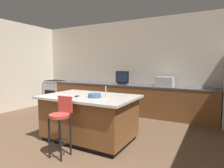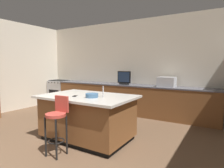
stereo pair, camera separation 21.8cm
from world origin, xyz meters
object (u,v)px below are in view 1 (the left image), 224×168
object	(u,v)px
kitchen_island	(89,117)
bar_stool_center	(61,121)
tv_monitor	(122,78)
fruit_bowl	(95,96)
microwave	(165,82)
cell_phone	(77,96)
range_oven	(56,92)

from	to	relation	value
kitchen_island	bar_stool_center	size ratio (longest dim) A/B	1.89
tv_monitor	fruit_bowl	distance (m)	2.55
bar_stool_center	microwave	bearing A→B (deg)	71.13
fruit_bowl	tv_monitor	bearing A→B (deg)	103.52
microwave	fruit_bowl	distance (m)	2.63
tv_monitor	cell_phone	xyz separation A→B (m)	(0.21, -2.53, -0.20)
cell_phone	range_oven	bearing A→B (deg)	116.15
range_oven	microwave	distance (m)	4.34
tv_monitor	cell_phone	bearing A→B (deg)	-85.27
microwave	bar_stool_center	size ratio (longest dim) A/B	0.47
microwave	cell_phone	world-z (taller)	microwave
microwave	cell_phone	bearing A→B (deg)	-113.62
cell_phone	bar_stool_center	bearing A→B (deg)	-100.47
range_oven	microwave	xyz separation A→B (m)	(4.30, 0.00, 0.60)
kitchen_island	tv_monitor	size ratio (longest dim) A/B	4.28
range_oven	bar_stool_center	bearing A→B (deg)	-43.90
range_oven	tv_monitor	xyz separation A→B (m)	(2.96, -0.05, 0.65)
kitchen_island	fruit_bowl	size ratio (longest dim) A/B	7.79
fruit_bowl	microwave	bearing A→B (deg)	73.57
range_oven	bar_stool_center	xyz separation A→B (m)	(3.32, -3.20, 0.14)
range_oven	fruit_bowl	size ratio (longest dim) A/B	3.87
range_oven	cell_phone	size ratio (longest dim) A/B	6.31
microwave	tv_monitor	bearing A→B (deg)	-177.78
fruit_bowl	cell_phone	bearing A→B (deg)	-171.43
kitchen_island	microwave	world-z (taller)	microwave
bar_stool_center	kitchen_island	bearing A→B (deg)	87.94
kitchen_island	tv_monitor	xyz separation A→B (m)	(-0.37, 2.33, 0.65)
bar_stool_center	range_oven	bearing A→B (deg)	134.12
kitchen_island	cell_phone	distance (m)	0.52
kitchen_island	fruit_bowl	world-z (taller)	fruit_bowl
cell_phone	microwave	bearing A→B (deg)	41.69
kitchen_island	cell_phone	size ratio (longest dim) A/B	12.71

